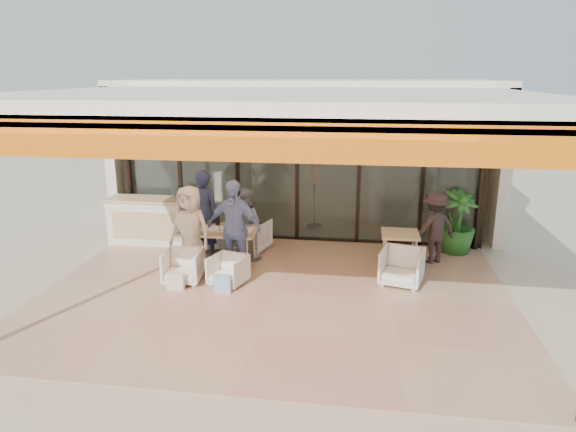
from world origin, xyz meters
name	(u,v)px	position (x,y,z in m)	size (l,w,h in m)	color
ground	(275,294)	(0.00, 0.00, 0.00)	(70.00, 70.00, 0.00)	#C6B293
terrace_floor	(275,293)	(0.00, 0.00, 0.01)	(8.00, 6.00, 0.01)	tan
terrace_structure	(270,102)	(0.00, -0.26, 3.25)	(8.00, 6.00, 3.40)	silver
glass_storefront	(297,171)	(0.00, 3.00, 1.60)	(8.08, 0.10, 3.20)	#9EADA3
interior_block	(309,131)	(0.01, 5.31, 2.23)	(9.05, 3.62, 3.52)	silver
host_counter	(151,220)	(-3.18, 2.30, 0.53)	(1.85, 0.65, 1.04)	silver
dining_table	(219,232)	(-1.32, 1.21, 0.69)	(1.50, 0.90, 0.93)	tan
chair_far_left	(213,236)	(-1.73, 2.16, 0.29)	(0.57, 0.53, 0.58)	silver
chair_far_right	(251,234)	(-0.89, 2.16, 0.37)	(0.72, 0.67, 0.74)	silver
chair_near_left	(183,265)	(-1.73, 0.26, 0.34)	(0.65, 0.61, 0.67)	silver
chair_near_right	(228,269)	(-0.89, 0.26, 0.30)	(0.59, 0.55, 0.61)	silver
diner_navy	(205,214)	(-1.73, 1.66, 0.91)	(0.67, 0.44, 1.83)	#1C213D
diner_grey	(245,224)	(-0.89, 1.66, 0.74)	(0.72, 0.56, 1.49)	slate
diner_cream	(190,230)	(-1.73, 0.76, 0.84)	(0.82, 0.54, 1.69)	beige
diner_periwinkle	(234,228)	(-0.89, 0.76, 0.91)	(1.07, 0.45, 1.83)	#778EC7
tote_bag_cream	(175,282)	(-1.73, -0.14, 0.17)	(0.30, 0.10, 0.34)	silver
tote_bag_blue	(222,285)	(-0.89, -0.14, 0.17)	(0.30, 0.10, 0.34)	#99BFD8
side_table	(400,238)	(2.18, 1.47, 0.64)	(0.70, 0.70, 0.74)	tan
side_chair	(402,265)	(2.18, 0.72, 0.37)	(0.71, 0.67, 0.73)	silver
standing_woman	(435,228)	(2.87, 1.94, 0.73)	(0.94, 0.54, 1.46)	black
potted_palm	(457,222)	(3.42, 2.60, 0.68)	(0.76, 0.76, 1.36)	#1E5919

